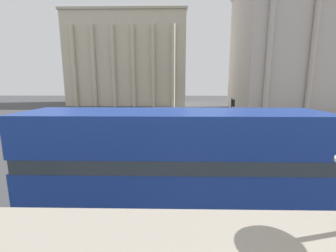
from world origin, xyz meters
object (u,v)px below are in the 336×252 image
object	(u,v)px
plaza_building_right	(307,50)
car_maroon	(131,116)
traffic_light_near	(269,133)
plaza_building_left	(130,62)
traffic_light_mid	(232,111)
pedestrian_black	(185,124)
double_decker_bus	(174,164)
pedestrian_olive	(217,110)
pedestrian_grey	(150,135)

from	to	relation	value
plaza_building_right	car_maroon	bearing A→B (deg)	-155.82
plaza_building_right	traffic_light_near	bearing A→B (deg)	-122.00
plaza_building_left	traffic_light_mid	distance (m)	42.33
traffic_light_mid	pedestrian_black	xyz separation A→B (m)	(-4.65, 0.53, -1.36)
double_decker_bus	traffic_light_near	bearing A→B (deg)	44.99
plaza_building_right	traffic_light_mid	size ratio (longest dim) A/B	7.15
pedestrian_black	plaza_building_right	bearing A→B (deg)	-1.30
double_decker_bus	pedestrian_black	distance (m)	15.42
car_maroon	pedestrian_olive	distance (m)	13.89
pedestrian_black	plaza_building_left	bearing A→B (deg)	64.60
double_decker_bus	car_maroon	distance (m)	24.26
double_decker_bus	pedestrian_olive	xyz separation A→B (m)	(7.15, 28.45, -1.37)
pedestrian_black	car_maroon	bearing A→B (deg)	86.98
car_maroon	pedestrian_grey	bearing A→B (deg)	37.93
plaza_building_left	pedestrian_grey	distance (m)	44.35
double_decker_bus	traffic_light_near	world-z (taller)	double_decker_bus
pedestrian_olive	double_decker_bus	bearing A→B (deg)	-90.24
plaza_building_right	pedestrian_grey	size ratio (longest dim) A/B	15.37
pedestrian_grey	pedestrian_black	distance (m)	5.83
double_decker_bus	car_maroon	size ratio (longest dim) A/B	2.40
pedestrian_grey	car_maroon	bearing A→B (deg)	-42.01
double_decker_bus	plaza_building_left	distance (m)	54.46
pedestrian_black	pedestrian_olive	xyz separation A→B (m)	(5.93, 13.13, -0.10)
car_maroon	traffic_light_near	bearing A→B (deg)	54.69
double_decker_bus	traffic_light_near	xyz separation A→B (m)	(5.79, 5.91, -0.14)
pedestrian_grey	pedestrian_black	bearing A→B (deg)	-90.93
car_maroon	pedestrian_black	size ratio (longest dim) A/B	2.31
plaza_building_right	pedestrian_black	size ratio (longest dim) A/B	14.51
plaza_building_right	pedestrian_olive	xyz separation A→B (m)	(-18.45, -9.16, -10.60)
plaza_building_left	pedestrian_olive	xyz separation A→B (m)	(18.30, -24.17, -9.89)
pedestrian_grey	pedestrian_olive	world-z (taller)	pedestrian_grey
traffic_light_mid	pedestrian_grey	size ratio (longest dim) A/B	2.15
car_maroon	pedestrian_olive	world-z (taller)	pedestrian_olive
traffic_light_near	pedestrian_black	size ratio (longest dim) A/B	1.82
plaza_building_right	traffic_light_near	world-z (taller)	plaza_building_right
traffic_light_mid	car_maroon	distance (m)	14.68
car_maroon	traffic_light_mid	bearing A→B (deg)	74.56
plaza_building_left	car_maroon	bearing A→B (deg)	-79.64
double_decker_bus	traffic_light_mid	size ratio (longest dim) A/B	2.72
double_decker_bus	plaza_building_left	xyz separation A→B (m)	(-11.15, 52.62, 8.51)
plaza_building_right	pedestrian_olive	size ratio (longest dim) A/B	15.89
car_maroon	plaza_building_left	bearing A→B (deg)	-148.40
plaza_building_left	traffic_light_near	size ratio (longest dim) A/B	8.64
pedestrian_grey	double_decker_bus	bearing A→B (deg)	131.63
traffic_light_mid	plaza_building_right	bearing A→B (deg)	49.15
car_maroon	pedestrian_olive	bearing A→B (deg)	132.12
car_maroon	pedestrian_grey	world-z (taller)	pedestrian_grey
pedestrian_grey	pedestrian_black	xyz separation A→B (m)	(3.11, 4.93, 0.07)
double_decker_bus	plaza_building_right	world-z (taller)	plaza_building_right
plaza_building_left	pedestrian_olive	distance (m)	31.89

